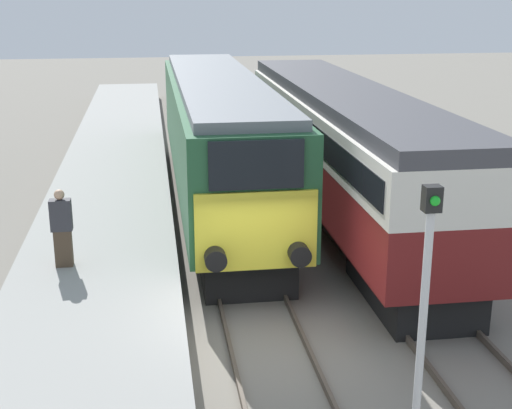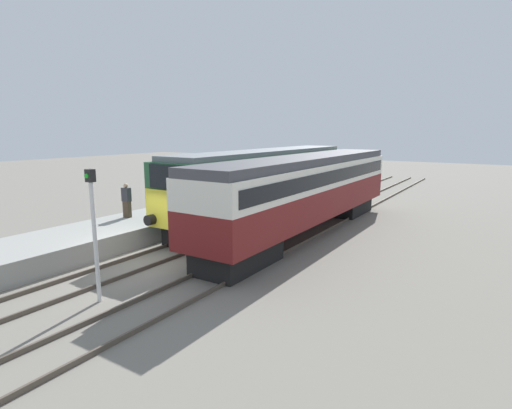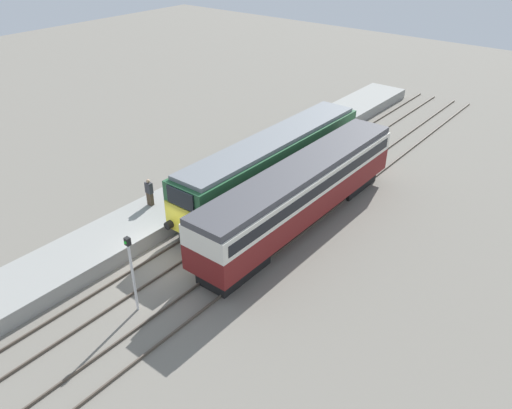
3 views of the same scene
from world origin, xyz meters
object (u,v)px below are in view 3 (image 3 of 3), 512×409
signal_post (132,268)px  passenger_carriage (302,189)px  person_on_platform (149,192)px  locomotive (273,163)px

signal_post → passenger_carriage: bearing=80.9°
passenger_carriage → person_on_platform: 8.83m
person_on_platform → locomotive: bearing=59.6°
locomotive → signal_post: locomotive is taller
passenger_carriage → signal_post: signal_post is taller
signal_post → person_on_platform: bearing=134.2°
passenger_carriage → person_on_platform: bearing=-146.4°
locomotive → person_on_platform: size_ratio=9.65×
locomotive → passenger_carriage: 3.87m
locomotive → passenger_carriage: locomotive is taller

